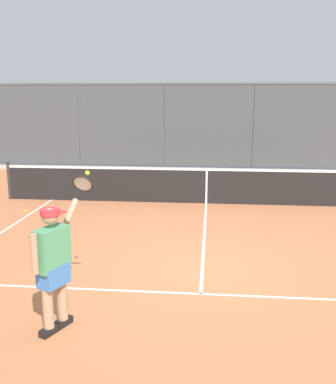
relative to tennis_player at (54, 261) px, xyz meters
The scene contains 6 objects.
ground_plane 2.97m from the tennis_player, 128.99° to the right, with size 60.00×60.00×0.00m, color #B76B42.
court_line_markings 2.17m from the tennis_player, 154.43° to the right, with size 8.77×10.38×0.01m.
fence_backdrop 13.01m from the tennis_player, 97.87° to the right, with size 20.00×1.37×3.38m.
tennis_net 7.11m from the tennis_player, 104.51° to the right, with size 11.27×0.09×1.07m.
tennis_player is the anchor object (origin of this frame).
tennis_ball_near_net 6.17m from the tennis_player, 63.23° to the right, with size 0.07×0.07×0.07m, color #C1D138.
Camera 1 is at (-0.11, 7.10, 2.87)m, focal length 41.23 mm.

